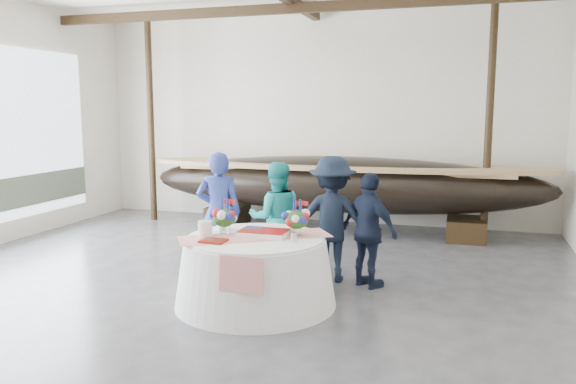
% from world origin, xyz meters
% --- Properties ---
extents(floor, '(10.00, 12.00, 0.01)m').
position_xyz_m(floor, '(0.00, 0.00, 0.00)').
color(floor, '#3D3D42').
rests_on(floor, ground).
extents(wall_back, '(10.00, 0.02, 4.50)m').
position_xyz_m(wall_back, '(0.00, 6.00, 2.25)').
color(wall_back, silver).
rests_on(wall_back, ground).
extents(longboat_display, '(8.15, 1.63, 1.53)m').
position_xyz_m(longboat_display, '(0.74, 4.96, 0.98)').
color(longboat_display, black).
rests_on(longboat_display, ground).
extents(banquet_table, '(2.04, 2.04, 0.87)m').
position_xyz_m(banquet_table, '(0.60, 0.46, 0.44)').
color(banquet_table, silver).
rests_on(banquet_table, ground).
extents(tabletop_items, '(1.89, 1.48, 0.40)m').
position_xyz_m(tabletop_items, '(0.56, 0.57, 1.02)').
color(tabletop_items, red).
rests_on(tabletop_items, banquet_table).
extents(guest_woman_blue, '(0.77, 0.63, 1.84)m').
position_xyz_m(guest_woman_blue, '(-0.43, 1.66, 0.92)').
color(guest_woman_blue, navy).
rests_on(guest_woman_blue, ground).
extents(guest_woman_teal, '(0.99, 0.89, 1.69)m').
position_xyz_m(guest_woman_teal, '(0.42, 1.86, 0.84)').
color(guest_woman_teal, '#20A8A6').
rests_on(guest_woman_teal, ground).
extents(guest_man_left, '(1.22, 0.78, 1.81)m').
position_xyz_m(guest_man_left, '(1.31, 1.74, 0.90)').
color(guest_man_left, black).
rests_on(guest_man_left, ground).
extents(guest_man_right, '(1.00, 0.84, 1.61)m').
position_xyz_m(guest_man_right, '(1.86, 1.58, 0.80)').
color(guest_man_right, '#141C30').
rests_on(guest_man_right, ground).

